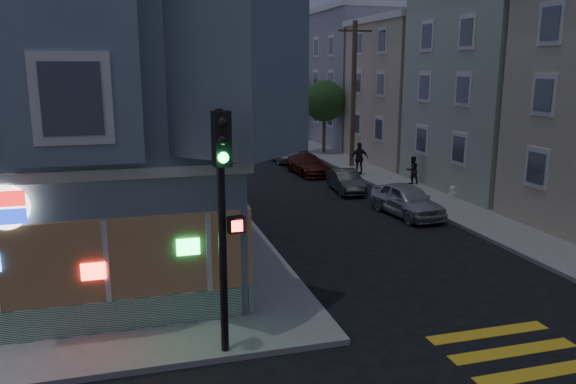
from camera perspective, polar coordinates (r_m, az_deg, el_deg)
name	(u,v)px	position (r m, az deg, el deg)	size (l,w,h in m)	color
sidewalk_ne	(507,162)	(41.09, 21.39, 2.89)	(24.00, 42.00, 0.15)	gray
row_house_b	(544,86)	(32.96, 24.58, 9.76)	(12.00, 8.60, 10.50)	#A5B19A
row_house_c	(450,93)	(40.29, 16.16, 9.64)	(12.00, 8.60, 9.00)	beige
row_house_d	(392,79)	(48.15, 10.49, 11.22)	(12.00, 8.60, 10.50)	gray
utility_pole	(353,93)	(35.97, 6.67, 9.98)	(2.20, 0.30, 9.00)	#4C3826
street_tree_near	(324,101)	(41.68, 3.72, 9.20)	(3.00, 3.00, 5.30)	#4C3826
street_tree_far	(294,96)	(49.29, 0.57, 9.75)	(3.00, 3.00, 5.30)	#4C3826
pedestrian_a	(412,170)	(31.26, 12.51, 2.19)	(0.73, 0.57, 1.51)	black
pedestrian_b	(359,158)	(33.45, 7.26, 3.40)	(1.12, 0.46, 1.91)	#27232B
parked_car_a	(407,200)	(25.04, 11.98, -0.80)	(1.67, 4.15, 1.42)	#B3B6BC
parked_car_b	(346,181)	(29.35, 5.90, 1.12)	(1.23, 3.53, 1.16)	#36393B
parked_car_c	(308,165)	(34.02, 2.03, 2.79)	(1.68, 4.14, 1.20)	#511A12
parked_car_d	(287,151)	(38.97, -0.05, 4.19)	(2.29, 4.97, 1.38)	#AFB4BB
traffic_signal	(223,193)	(11.81, -6.60, -0.13)	(0.65, 0.61, 5.41)	black
fire_hydrant	(452,193)	(27.94, 16.34, -0.05)	(0.40, 0.23, 0.70)	white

